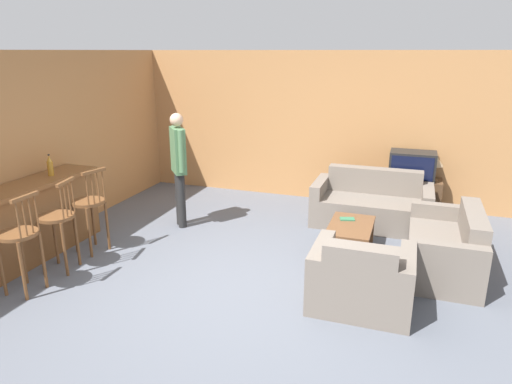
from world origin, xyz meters
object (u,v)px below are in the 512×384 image
(table_lamp, at_px, (435,161))
(person_by_window, at_px, (179,163))
(armchair_near, at_px, (361,281))
(bar_chair_near, at_px, (20,241))
(bar_chair_mid, at_px, (58,223))
(coffee_table, at_px, (351,229))
(tv_unit, at_px, (409,196))
(book_on_table, at_px, (347,219))
(loveseat_right, at_px, (447,248))
(bottle, at_px, (50,166))
(tv, at_px, (412,165))
(couch_far, at_px, (371,206))
(bar_chair_far, at_px, (90,208))

(table_lamp, height_order, person_by_window, person_by_window)
(armchair_near, height_order, person_by_window, person_by_window)
(bar_chair_near, height_order, bar_chair_mid, same)
(bar_chair_near, xyz_separation_m, coffee_table, (3.26, 2.23, -0.28))
(tv_unit, relative_size, book_on_table, 4.47)
(book_on_table, height_order, person_by_window, person_by_window)
(loveseat_right, relative_size, bottle, 5.28)
(bar_chair_mid, distance_m, book_on_table, 3.69)
(person_by_window, bearing_deg, tv, 27.91)
(bar_chair_near, relative_size, bottle, 3.97)
(bar_chair_near, height_order, loveseat_right, bar_chair_near)
(bottle, relative_size, table_lamp, 0.66)
(coffee_table, distance_m, tv_unit, 2.02)
(tv_unit, bearing_deg, bar_chair_mid, -138.08)
(tv, height_order, book_on_table, tv)
(couch_far, relative_size, tv_unit, 1.81)
(bottle, bearing_deg, couch_far, 28.87)
(loveseat_right, bearing_deg, table_lamp, 94.27)
(tv_unit, xyz_separation_m, table_lamp, (0.33, 0.00, 0.62))
(bottle, bearing_deg, tv_unit, 32.85)
(book_on_table, relative_size, table_lamp, 0.50)
(couch_far, relative_size, armchair_near, 1.70)
(couch_far, height_order, bottle, bottle)
(loveseat_right, bearing_deg, person_by_window, 175.39)
(couch_far, distance_m, bottle, 4.66)
(bar_chair_mid, distance_m, bottle, 1.00)
(loveseat_right, bearing_deg, coffee_table, 172.41)
(person_by_window, bearing_deg, bar_chair_near, -105.67)
(tv_unit, xyz_separation_m, person_by_window, (-3.29, -1.75, 0.70))
(bar_chair_far, relative_size, tv, 1.62)
(loveseat_right, relative_size, book_on_table, 7.05)
(couch_far, xyz_separation_m, table_lamp, (0.87, 0.73, 0.62))
(armchair_near, height_order, coffee_table, armchair_near)
(loveseat_right, xyz_separation_m, tv_unit, (-0.48, 2.05, 0.00))
(bar_chair_mid, distance_m, bar_chair_far, 0.58)
(bar_chair_far, relative_size, table_lamp, 2.63)
(loveseat_right, xyz_separation_m, bottle, (-5.04, -0.89, 0.83))
(armchair_near, distance_m, person_by_window, 3.32)
(loveseat_right, distance_m, tv, 2.17)
(bottle, bearing_deg, person_by_window, 43.37)
(bar_chair_near, xyz_separation_m, bar_chair_far, (-0.00, 1.15, 0.00))
(bar_chair_near, bearing_deg, coffee_table, 34.41)
(bar_chair_near, distance_m, person_by_window, 2.50)
(bar_chair_mid, distance_m, coffee_table, 3.67)
(bar_chair_mid, bearing_deg, loveseat_right, 18.70)
(bottle, bearing_deg, table_lamp, 31.04)
(bar_chair_far, bearing_deg, armchair_near, -4.06)
(couch_far, bearing_deg, coffee_table, -97.64)
(bar_chair_far, xyz_separation_m, coffee_table, (3.26, 1.08, -0.28))
(coffee_table, bearing_deg, tv_unit, 69.82)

